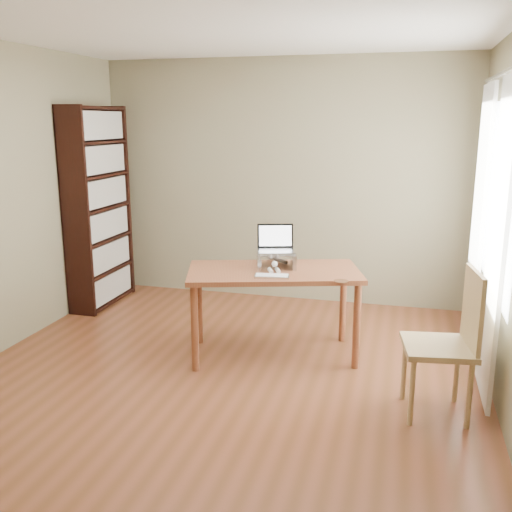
{
  "coord_description": "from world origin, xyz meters",
  "views": [
    {
      "loc": [
        1.32,
        -3.79,
        1.97
      ],
      "look_at": [
        0.14,
        0.62,
        0.86
      ],
      "focal_mm": 40.0,
      "sensor_mm": 36.0,
      "label": 1
    }
  ],
  "objects": [
    {
      "name": "cat",
      "position": [
        0.25,
        0.75,
        0.82
      ],
      "size": [
        0.26,
        0.49,
        0.16
      ],
      "rotation": [
        0.0,
        0.0,
        0.4
      ],
      "color": "#3F3932",
      "rests_on": "desk"
    },
    {
      "name": "curtains",
      "position": [
        1.92,
        0.8,
        1.17
      ],
      "size": [
        0.03,
        1.9,
        2.25
      ],
      "color": "white",
      "rests_on": "ground"
    },
    {
      "name": "laptop_stand",
      "position": [
        0.29,
        0.72,
        0.83
      ],
      "size": [
        0.32,
        0.25,
        0.13
      ],
      "rotation": [
        0.0,
        0.0,
        0.3
      ],
      "color": "silver",
      "rests_on": "desk"
    },
    {
      "name": "laptop",
      "position": [
        0.29,
        0.77,
        0.94
      ],
      "size": [
        0.35,
        0.34,
        0.22
      ],
      "rotation": [
        0.0,
        0.0,
        0.3
      ],
      "color": "silver",
      "rests_on": "laptop_stand"
    },
    {
      "name": "room",
      "position": [
        0.03,
        0.01,
        1.3
      ],
      "size": [
        4.04,
        4.54,
        2.64
      ],
      "color": "brown",
      "rests_on": "ground"
    },
    {
      "name": "bookshelf",
      "position": [
        -1.83,
        1.55,
        1.05
      ],
      "size": [
        0.3,
        0.9,
        2.1
      ],
      "color": "black",
      "rests_on": "ground"
    },
    {
      "name": "chair",
      "position": [
        1.66,
        -0.05,
        0.55
      ],
      "size": [
        0.51,
        0.51,
        1.01
      ],
      "rotation": [
        0.0,
        0.0,
        0.15
      ],
      "color": "tan",
      "rests_on": "ground"
    },
    {
      "name": "coaster",
      "position": [
        0.87,
        0.44,
        0.75
      ],
      "size": [
        0.11,
        0.11,
        0.01
      ],
      "primitive_type": "cylinder",
      "color": "brown",
      "rests_on": "desk"
    },
    {
      "name": "keyboard",
      "position": [
        0.32,
        0.42,
        0.76
      ],
      "size": [
        0.29,
        0.16,
        0.02
      ],
      "rotation": [
        0.0,
        0.0,
        0.16
      ],
      "color": "silver",
      "rests_on": "desk"
    },
    {
      "name": "desk",
      "position": [
        0.29,
        0.64,
        0.65
      ],
      "size": [
        1.55,
        1.09,
        0.75
      ],
      "rotation": [
        0.0,
        0.0,
        0.3
      ],
      "color": "brown",
      "rests_on": "ground"
    }
  ]
}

